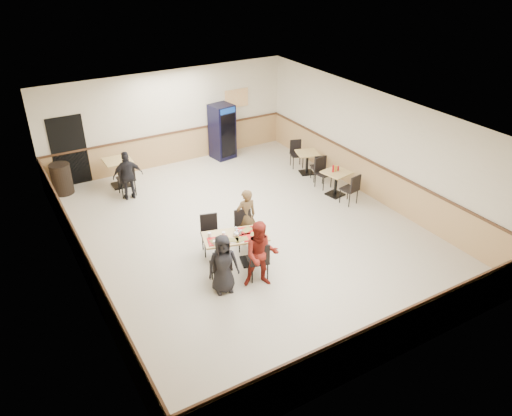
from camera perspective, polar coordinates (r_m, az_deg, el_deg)
ground at (r=12.53m, az=-0.96°, el=-2.77°), size 10.00×10.00×0.00m
room_shell at (r=15.00m, az=0.14°, el=5.34°), size 10.00×10.00×10.00m
main_table at (r=11.11m, az=-2.35°, el=-4.28°), size 1.55×1.06×0.75m
main_chairs at (r=11.11m, az=-2.60°, el=-4.42°), size 1.64×1.92×0.96m
diner_woman_left at (r=10.25m, az=-3.79°, el=-6.41°), size 0.72×0.54×1.33m
diner_woman_right at (r=10.34m, az=0.59°, el=-5.34°), size 0.90×0.82×1.51m
diner_man_opposite at (r=11.80m, az=-1.13°, el=-0.96°), size 0.53×0.37×1.40m
lone_diner at (r=14.25m, az=-14.42°, el=3.62°), size 0.86×0.43×1.41m
tabletop_clutter at (r=10.91m, az=-2.28°, el=-3.21°), size 1.27×0.75×0.12m
side_table_near at (r=14.26m, az=9.15°, el=3.22°), size 0.79×0.79×0.72m
side_table_near_chair_south at (r=13.88m, az=10.62°, el=2.23°), size 0.50×0.50×0.92m
side_table_near_chair_north at (r=14.68m, az=7.74°, el=4.00°), size 0.50×0.50×0.92m
side_table_far at (r=15.52m, az=5.87°, el=5.54°), size 0.81×0.81×0.69m
side_table_far_chair_south at (r=15.12m, az=7.09°, el=4.73°), size 0.51×0.51×0.88m
side_table_far_chair_north at (r=15.94m, az=4.70°, el=6.16°), size 0.51×0.51×0.88m
condiment_caddy at (r=14.14m, az=9.03°, el=4.48°), size 0.23×0.06×0.20m
back_table at (r=15.14m, az=-15.41°, el=4.36°), size 0.78×0.78×0.82m
back_table_chair_lone at (r=14.57m, az=-14.66°, el=3.35°), size 0.49×0.49×1.04m
pepsi_cooler at (r=16.50m, az=-3.88°, el=8.71°), size 0.78×0.78×1.79m
trash_bin at (r=15.25m, az=-21.33°, el=3.12°), size 0.57×0.57×0.90m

